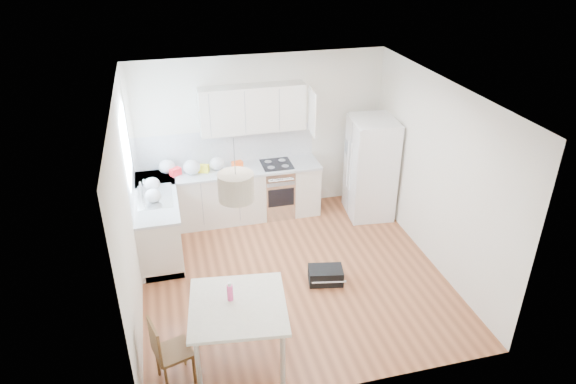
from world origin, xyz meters
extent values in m
plane|color=brown|center=(0.00, 0.00, 0.00)|extent=(4.20, 4.20, 0.00)
plane|color=white|center=(0.00, 0.00, 2.70)|extent=(4.20, 4.20, 0.00)
plane|color=silver|center=(0.00, 2.10, 1.35)|extent=(4.20, 0.00, 4.20)
plane|color=silver|center=(-2.10, 0.00, 1.35)|extent=(0.00, 4.20, 4.20)
plane|color=silver|center=(2.10, 0.00, 1.35)|extent=(0.00, 4.20, 4.20)
cube|color=#BFE0F9|center=(-2.09, 1.15, 1.75)|extent=(0.02, 1.00, 1.00)
cube|color=silver|center=(-0.60, 1.80, 0.44)|extent=(3.00, 0.60, 0.88)
cube|color=silver|center=(-1.80, 1.20, 0.44)|extent=(0.60, 1.80, 0.88)
cube|color=#AFB2B4|center=(-0.60, 1.80, 0.90)|extent=(3.02, 0.64, 0.04)
cube|color=#AFB2B4|center=(-1.80, 1.20, 0.90)|extent=(0.64, 1.82, 0.04)
cube|color=white|center=(-0.60, 2.09, 1.21)|extent=(3.00, 0.01, 0.58)
cube|color=white|center=(-2.09, 1.20, 1.21)|extent=(0.01, 1.80, 0.58)
cube|color=silver|center=(-0.15, 1.94, 1.88)|extent=(1.70, 0.32, 0.75)
cube|color=beige|center=(-1.00, -1.44, 0.81)|extent=(1.18, 1.18, 0.04)
cylinder|color=silver|center=(-1.49, -1.82, 0.39)|extent=(0.06, 0.06, 0.79)
cylinder|color=silver|center=(-0.62, -1.94, 0.39)|extent=(0.06, 0.06, 0.79)
cylinder|color=silver|center=(-1.38, -0.95, 0.39)|extent=(0.06, 0.06, 0.79)
cylinder|color=silver|center=(-0.50, -1.06, 0.39)|extent=(0.06, 0.06, 0.79)
cylinder|color=#EF4289|center=(-1.06, -1.34, 0.94)|extent=(0.08, 0.08, 0.23)
cube|color=black|center=(0.41, -0.28, 0.11)|extent=(0.53, 0.40, 0.22)
cylinder|color=beige|center=(-0.93, -1.28, 2.18)|extent=(0.44, 0.44, 0.28)
ellipsoid|color=silver|center=(-1.58, 1.91, 1.04)|extent=(0.26, 0.22, 0.23)
ellipsoid|color=silver|center=(-1.20, 1.78, 1.04)|extent=(0.27, 0.23, 0.25)
ellipsoid|color=silver|center=(-0.79, 1.85, 1.03)|extent=(0.24, 0.21, 0.22)
ellipsoid|color=silver|center=(-1.83, 1.34, 1.03)|extent=(0.24, 0.20, 0.21)
ellipsoid|color=silver|center=(-1.82, 0.98, 1.02)|extent=(0.23, 0.19, 0.20)
cube|color=#FB5216|center=(-0.46, 1.82, 0.98)|extent=(0.19, 0.14, 0.12)
cube|color=yellow|center=(-1.01, 1.82, 0.98)|extent=(0.20, 0.16, 0.12)
cube|color=red|center=(-1.46, 1.81, 0.98)|extent=(0.20, 0.18, 0.12)
camera|label=1|loc=(-1.55, -5.80, 4.51)|focal=32.00mm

